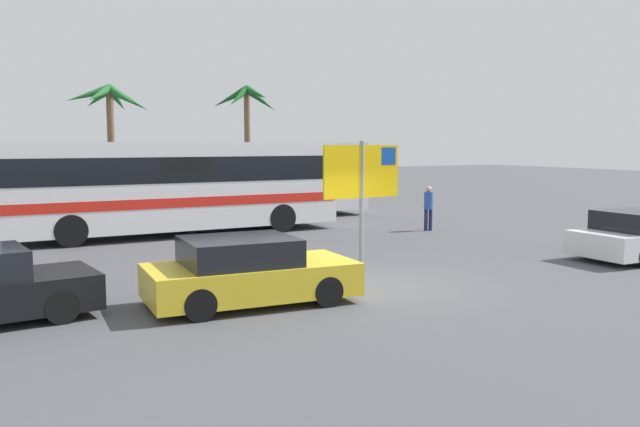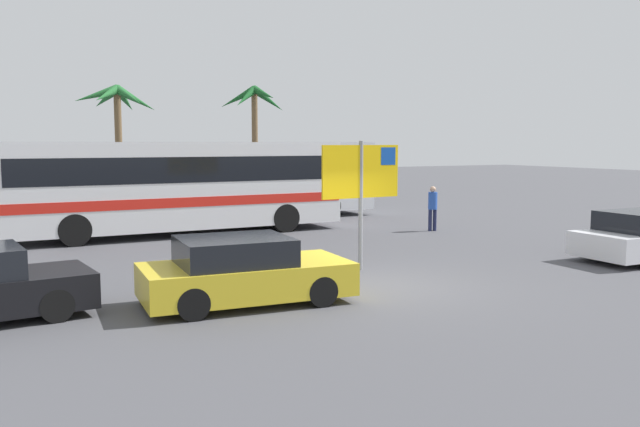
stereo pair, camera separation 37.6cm
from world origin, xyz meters
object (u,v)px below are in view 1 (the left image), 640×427
bus_rear_coach (236,176)px  ferry_sign (363,177)px  car_yellow (248,272)px  bus_front_coach (174,183)px  pedestrian_crossing_lot (428,205)px

bus_rear_coach → ferry_sign: size_ratio=3.56×
car_yellow → bus_front_coach: bearing=85.4°
ferry_sign → bus_front_coach: bearing=103.3°
ferry_sign → car_yellow: (-3.88, -1.92, -1.69)m
pedestrian_crossing_lot → bus_front_coach: bearing=-98.9°
bus_front_coach → ferry_sign: (2.34, -8.29, 0.54)m
bus_front_coach → car_yellow: (-1.54, -10.21, -1.15)m
bus_rear_coach → car_yellow: (-5.07, -13.47, -1.15)m
bus_rear_coach → pedestrian_crossing_lot: bearing=-53.5°
bus_rear_coach → ferry_sign: (-1.19, -11.55, 0.54)m
car_yellow → pedestrian_crossing_lot: bearing=39.1°
bus_rear_coach → ferry_sign: bearing=-95.9°
bus_front_coach → car_yellow: size_ratio=2.74×
bus_rear_coach → pedestrian_crossing_lot: (4.82, -6.52, -0.84)m
ferry_sign → pedestrian_crossing_lot: bearing=37.6°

